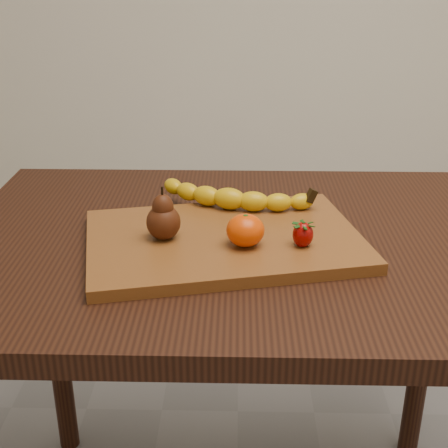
{
  "coord_description": "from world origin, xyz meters",
  "views": [
    {
      "loc": [
        -0.01,
        -0.98,
        1.22
      ],
      "look_at": [
        -0.03,
        -0.04,
        0.8
      ],
      "focal_mm": 50.0,
      "sensor_mm": 36.0,
      "label": 1
    }
  ],
  "objects_px": {
    "table": "(240,285)",
    "pear": "(163,213)",
    "cutting_board": "(224,240)",
    "mandarin": "(245,230)"
  },
  "relations": [
    {
      "from": "table",
      "to": "cutting_board",
      "type": "distance_m",
      "value": 0.12
    },
    {
      "from": "mandarin",
      "to": "cutting_board",
      "type": "bearing_deg",
      "value": 133.07
    },
    {
      "from": "pear",
      "to": "table",
      "type": "bearing_deg",
      "value": 22.24
    },
    {
      "from": "pear",
      "to": "mandarin",
      "type": "relative_size",
      "value": 1.43
    },
    {
      "from": "table",
      "to": "pear",
      "type": "bearing_deg",
      "value": -157.76
    },
    {
      "from": "table",
      "to": "mandarin",
      "type": "bearing_deg",
      "value": -84.75
    },
    {
      "from": "table",
      "to": "cutting_board",
      "type": "bearing_deg",
      "value": -126.01
    },
    {
      "from": "table",
      "to": "mandarin",
      "type": "xyz_separation_m",
      "value": [
        0.01,
        -0.08,
        0.14
      ]
    },
    {
      "from": "table",
      "to": "cutting_board",
      "type": "relative_size",
      "value": 2.22
    },
    {
      "from": "table",
      "to": "pear",
      "type": "xyz_separation_m",
      "value": [
        -0.13,
        -0.05,
        0.16
      ]
    }
  ]
}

